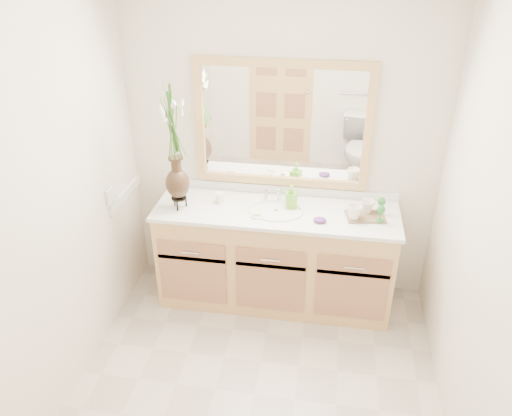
% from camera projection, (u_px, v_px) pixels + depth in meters
% --- Properties ---
extents(floor, '(2.60, 2.60, 0.00)m').
position_uv_depth(floor, '(254.00, 394.00, 3.28)').
color(floor, beige).
rests_on(floor, ground).
extents(ceiling, '(2.40, 2.60, 0.02)m').
position_uv_depth(ceiling, '(254.00, 2.00, 2.11)').
color(ceiling, white).
rests_on(ceiling, wall_back).
extents(wall_back, '(2.40, 0.02, 2.40)m').
position_uv_depth(wall_back, '(282.00, 150.00, 3.82)').
color(wall_back, silver).
rests_on(wall_back, floor).
extents(wall_left, '(0.02, 2.60, 2.40)m').
position_uv_depth(wall_left, '(48.00, 222.00, 2.86)').
color(wall_left, silver).
rests_on(wall_left, floor).
extents(wall_right, '(0.02, 2.60, 2.40)m').
position_uv_depth(wall_right, '(487.00, 261.00, 2.53)').
color(wall_right, silver).
rests_on(wall_right, floor).
extents(vanity, '(1.80, 0.55, 0.80)m').
position_uv_depth(vanity, '(275.00, 257.00, 3.96)').
color(vanity, tan).
rests_on(vanity, floor).
extents(counter, '(1.84, 0.57, 0.03)m').
position_uv_depth(counter, '(276.00, 212.00, 3.76)').
color(counter, white).
rests_on(counter, vanity).
extents(sink, '(0.38, 0.34, 0.23)m').
position_uv_depth(sink, '(276.00, 217.00, 3.76)').
color(sink, white).
rests_on(sink, counter).
extents(mirror, '(1.32, 0.04, 0.97)m').
position_uv_depth(mirror, '(282.00, 125.00, 3.70)').
color(mirror, white).
rests_on(mirror, wall_back).
extents(switch_plate, '(0.02, 0.12, 0.12)m').
position_uv_depth(switch_plate, '(111.00, 196.00, 3.63)').
color(switch_plate, white).
rests_on(switch_plate, wall_left).
extents(flower_vase, '(0.21, 0.21, 0.85)m').
position_uv_depth(flower_vase, '(174.00, 135.00, 3.50)').
color(flower_vase, black).
rests_on(flower_vase, counter).
extents(tumbler, '(0.06, 0.06, 0.08)m').
position_uv_depth(tumbler, '(220.00, 198.00, 3.84)').
color(tumbler, white).
rests_on(tumbler, counter).
extents(soap_dish, '(0.10, 0.10, 0.03)m').
position_uv_depth(soap_dish, '(257.00, 215.00, 3.66)').
color(soap_dish, white).
rests_on(soap_dish, counter).
extents(soap_bottle, '(0.09, 0.09, 0.16)m').
position_uv_depth(soap_bottle, '(291.00, 197.00, 3.75)').
color(soap_bottle, '#6FC52E').
rests_on(soap_bottle, counter).
extents(purple_dish, '(0.11, 0.10, 0.03)m').
position_uv_depth(purple_dish, '(320.00, 220.00, 3.59)').
color(purple_dish, '#53246D').
rests_on(purple_dish, counter).
extents(tray, '(0.30, 0.23, 0.01)m').
position_uv_depth(tray, '(365.00, 216.00, 3.65)').
color(tray, brown).
rests_on(tray, counter).
extents(mug_left, '(0.13, 0.12, 0.11)m').
position_uv_depth(mug_left, '(354.00, 211.00, 3.59)').
color(mug_left, white).
rests_on(mug_left, tray).
extents(mug_right, '(0.10, 0.10, 0.10)m').
position_uv_depth(mug_right, '(368.00, 206.00, 3.67)').
color(mug_right, white).
rests_on(mug_right, tray).
extents(goblet_front, '(0.06, 0.06, 0.13)m').
position_uv_depth(goblet_front, '(381.00, 211.00, 3.54)').
color(goblet_front, '#287A2E').
rests_on(goblet_front, tray).
extents(goblet_back, '(0.06, 0.06, 0.13)m').
position_uv_depth(goblet_back, '(381.00, 202.00, 3.64)').
color(goblet_back, '#287A2E').
rests_on(goblet_back, tray).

